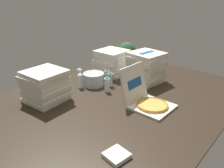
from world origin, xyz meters
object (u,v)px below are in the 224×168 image
at_px(pizza_stack_left_near, 146,67).
at_px(pizza_stack_center_near, 112,62).
at_px(napkin_pile, 117,155).
at_px(water_bottle_3, 80,81).
at_px(potted_plant, 127,53).
at_px(water_bottle_4, 107,85).
at_px(water_bottle_1, 80,76).
at_px(pizza_stack_right_far, 45,86).
at_px(ice_bucket, 94,79).
at_px(open_pizza_box, 147,99).
at_px(water_bottle_0, 110,80).
at_px(water_bottle_2, 107,77).

bearing_deg(pizza_stack_left_near, pizza_stack_center_near, 98.98).
bearing_deg(pizza_stack_left_near, napkin_pile, -154.48).
bearing_deg(water_bottle_3, potted_plant, 5.03).
height_order(water_bottle_4, napkin_pile, water_bottle_4).
bearing_deg(pizza_stack_center_near, water_bottle_1, 167.91).
distance_m(pizza_stack_right_far, ice_bucket, 0.71).
distance_m(open_pizza_box, potted_plant, 1.44).
height_order(water_bottle_0, water_bottle_2, same).
bearing_deg(water_bottle_4, water_bottle_0, 28.54).
bearing_deg(water_bottle_3, pizza_stack_left_near, -34.34).
xyz_separation_m(open_pizza_box, water_bottle_0, (0.15, 0.69, 0.01)).
bearing_deg(pizza_stack_center_near, open_pizza_box, -118.12).
relative_size(water_bottle_1, water_bottle_2, 1.00).
relative_size(pizza_stack_center_near, water_bottle_2, 2.37).
distance_m(ice_bucket, water_bottle_3, 0.19).
bearing_deg(ice_bucket, water_bottle_3, 159.59).
xyz_separation_m(water_bottle_0, potted_plant, (0.83, 0.36, 0.13)).
distance_m(pizza_stack_center_near, water_bottle_2, 0.39).
bearing_deg(water_bottle_4, water_bottle_2, 42.87).
relative_size(pizza_stack_center_near, water_bottle_1, 2.37).
relative_size(ice_bucket, napkin_pile, 1.65).
bearing_deg(water_bottle_1, pizza_stack_left_near, -47.05).
relative_size(ice_bucket, water_bottle_0, 1.45).
bearing_deg(pizza_stack_left_near, potted_plant, 60.35).
bearing_deg(water_bottle_0, water_bottle_2, 65.78).
bearing_deg(pizza_stack_right_far, ice_bucket, -6.90).
distance_m(pizza_stack_left_near, ice_bucket, 0.76).
relative_size(pizza_stack_center_near, water_bottle_4, 2.37).
height_order(open_pizza_box, water_bottle_0, open_pizza_box).
relative_size(water_bottle_3, water_bottle_4, 1.00).
bearing_deg(pizza_stack_center_near, water_bottle_2, -149.21).
bearing_deg(water_bottle_4, open_pizza_box, -88.64).
bearing_deg(water_bottle_0, water_bottle_3, 139.40).
xyz_separation_m(pizza_stack_right_far, napkin_pile, (-0.21, -1.26, -0.17)).
bearing_deg(water_bottle_2, water_bottle_4, -137.13).
xyz_separation_m(water_bottle_0, water_bottle_3, (-0.31, 0.26, 0.00)).
bearing_deg(pizza_stack_center_near, water_bottle_0, -140.94).
xyz_separation_m(water_bottle_4, napkin_pile, (-0.86, -0.89, -0.07)).
bearing_deg(pizza_stack_left_near, water_bottle_4, 164.64).
bearing_deg(water_bottle_4, water_bottle_3, 111.22).
bearing_deg(water_bottle_1, pizza_stack_right_far, -167.25).
distance_m(water_bottle_1, potted_plant, 1.01).
distance_m(open_pizza_box, pizza_stack_left_near, 0.76).
bearing_deg(ice_bucket, pizza_stack_right_far, 173.10).
xyz_separation_m(pizza_stack_right_far, ice_bucket, (0.70, -0.08, -0.10)).
height_order(open_pizza_box, water_bottle_1, open_pizza_box).
height_order(open_pizza_box, napkin_pile, open_pizza_box).
xyz_separation_m(ice_bucket, water_bottle_3, (-0.18, 0.07, 0.01)).
relative_size(open_pizza_box, pizza_stack_left_near, 1.08).
bearing_deg(potted_plant, pizza_stack_left_near, -119.65).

